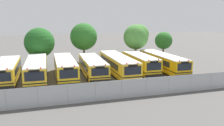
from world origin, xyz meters
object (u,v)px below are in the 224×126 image
(school_bus_6, at_px, (163,61))
(traffic_cone, at_px, (29,102))
(school_bus_1, at_px, (37,69))
(school_bus_3, at_px, (93,66))
(school_bus_4, at_px, (118,64))
(tree_4, at_px, (164,40))
(tree_1, at_px, (40,42))
(tree_3, at_px, (137,36))
(school_bus_2, at_px, (65,67))
(school_bus_0, at_px, (7,71))
(tree_2, at_px, (83,37))
(school_bus_5, at_px, (140,63))

(school_bus_6, relative_size, traffic_cone, 25.60)
(school_bus_1, height_order, school_bus_3, school_bus_1)
(school_bus_4, height_order, tree_4, tree_4)
(tree_1, distance_m, tree_3, 16.09)
(school_bus_4, height_order, tree_1, tree_1)
(school_bus_2, bearing_deg, tree_4, -152.99)
(tree_1, relative_size, tree_3, 0.94)
(school_bus_0, xyz_separation_m, school_bus_1, (3.52, -0.15, 0.04))
(school_bus_2, height_order, school_bus_6, school_bus_2)
(tree_2, xyz_separation_m, tree_3, (8.93, -2.76, 0.13))
(tree_1, height_order, tree_2, tree_2)
(tree_1, bearing_deg, tree_2, 14.77)
(tree_3, bearing_deg, tree_1, 176.87)
(school_bus_4, bearing_deg, school_bus_6, -176.83)
(school_bus_0, distance_m, school_bus_6, 21.53)
(school_bus_1, distance_m, traffic_cone, 8.91)
(school_bus_3, height_order, school_bus_5, school_bus_5)
(school_bus_1, height_order, school_bus_6, school_bus_1)
(school_bus_5, bearing_deg, school_bus_2, 2.25)
(school_bus_1, distance_m, tree_3, 18.17)
(school_bus_6, height_order, tree_1, tree_1)
(tree_1, xyz_separation_m, tree_3, (16.05, -0.88, 0.65))
(school_bus_4, xyz_separation_m, traffic_cone, (-11.38, -8.61, -1.20))
(school_bus_0, distance_m, school_bus_1, 3.52)
(school_bus_5, bearing_deg, school_bus_6, -179.72)
(school_bus_2, bearing_deg, school_bus_5, -177.52)
(tree_2, distance_m, tree_4, 15.82)
(school_bus_2, relative_size, tree_4, 2.09)
(school_bus_5, bearing_deg, tree_3, -107.85)
(school_bus_1, distance_m, school_bus_3, 7.27)
(school_bus_5, height_order, tree_1, tree_1)
(school_bus_6, distance_m, tree_4, 11.12)
(school_bus_3, xyz_separation_m, tree_3, (9.28, 6.83, 3.33))
(school_bus_5, bearing_deg, school_bus_3, 2.09)
(tree_3, bearing_deg, tree_4, 22.50)
(tree_3, bearing_deg, school_bus_1, -157.72)
(tree_1, distance_m, tree_4, 22.99)
(tree_4, bearing_deg, school_bus_3, -149.06)
(school_bus_1, xyz_separation_m, traffic_cone, (-0.52, -8.82, -1.20))
(school_bus_5, bearing_deg, tree_4, -133.22)
(tree_3, xyz_separation_m, tree_4, (6.86, 2.84, -1.13))
(tree_4, relative_size, traffic_cone, 11.35)
(school_bus_5, relative_size, tree_2, 1.35)
(school_bus_3, distance_m, tree_2, 10.11)
(school_bus_4, bearing_deg, school_bus_5, -173.77)
(school_bus_1, bearing_deg, tree_4, -156.75)
(school_bus_5, bearing_deg, school_bus_1, 1.07)
(school_bus_0, bearing_deg, school_bus_5, 179.75)
(school_bus_0, height_order, school_bus_4, school_bus_4)
(school_bus_0, xyz_separation_m, traffic_cone, (3.00, -8.97, -1.16))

